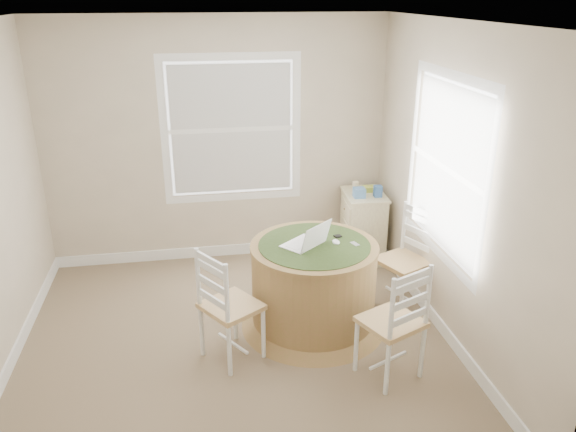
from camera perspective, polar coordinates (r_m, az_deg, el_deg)
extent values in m
cube|color=#8A7657|center=(4.90, -5.22, -13.13)|extent=(3.60, 3.60, 0.02)
cube|color=white|center=(4.02, -6.56, 19.13)|extent=(3.60, 3.60, 0.02)
cube|color=#B7A890|center=(6.01, -7.16, 7.33)|extent=(3.60, 0.02, 2.60)
cube|color=#B7A890|center=(2.67, -2.73, -12.18)|extent=(3.60, 0.02, 2.60)
cube|color=#B7A890|center=(4.75, 16.52, 2.62)|extent=(0.02, 3.60, 2.60)
cube|color=white|center=(6.42, -6.64, -3.49)|extent=(3.60, 0.02, 0.12)
cube|color=white|center=(5.09, -26.33, -13.21)|extent=(0.02, 3.60, 0.12)
cube|color=white|center=(5.27, 14.86, -10.22)|extent=(0.02, 3.60, 0.12)
cylinder|color=olive|center=(4.94, 2.62, -6.72)|extent=(1.08, 1.08, 0.70)
cone|color=olive|center=(5.14, 2.55, -10.54)|extent=(1.28, 1.28, 0.08)
cylinder|color=olive|center=(4.79, 2.69, -3.14)|extent=(1.10, 1.10, 0.03)
cylinder|color=#334A20|center=(4.78, 2.69, -2.97)|extent=(0.96, 0.96, 0.01)
cone|color=#334A20|center=(4.81, 2.68, -3.57)|extent=(1.06, 1.06, 0.10)
cube|color=white|center=(4.79, 1.46, -2.89)|extent=(0.42, 0.40, 0.02)
cube|color=silver|center=(4.78, 1.46, -2.78)|extent=(0.30, 0.28, 0.00)
cube|color=black|center=(4.65, 2.91, -2.04)|extent=(0.30, 0.27, 0.22)
ellipsoid|color=white|center=(4.83, 4.90, -2.65)|extent=(0.09, 0.11, 0.03)
cube|color=#B7BABF|center=(4.82, 6.80, -2.87)|extent=(0.07, 0.10, 0.02)
cube|color=black|center=(4.94, 5.06, -2.11)|extent=(0.07, 0.07, 0.02)
cube|color=#F0EEB4|center=(6.25, 7.61, -1.11)|extent=(0.43, 0.57, 0.75)
cube|color=#F0EEB4|center=(6.11, 7.78, 2.20)|extent=(0.46, 0.60, 0.02)
cube|color=beige|center=(6.29, 5.71, -3.07)|extent=(0.04, 0.47, 0.16)
cube|color=beige|center=(6.20, 5.78, -1.16)|extent=(0.04, 0.47, 0.16)
cube|color=beige|center=(6.12, 5.86, 0.73)|extent=(0.04, 0.47, 0.16)
cube|color=#507FB9|center=(5.97, 7.25, 2.37)|extent=(0.13, 0.13, 0.10)
cube|color=#C0D34A|center=(6.16, 8.31, 2.75)|extent=(0.16, 0.11, 0.06)
cube|color=#3560A0|center=(6.01, 9.11, 2.50)|extent=(0.08, 0.08, 0.12)
cylinder|color=beige|center=(6.20, 6.88, 3.08)|extent=(0.07, 0.07, 0.09)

